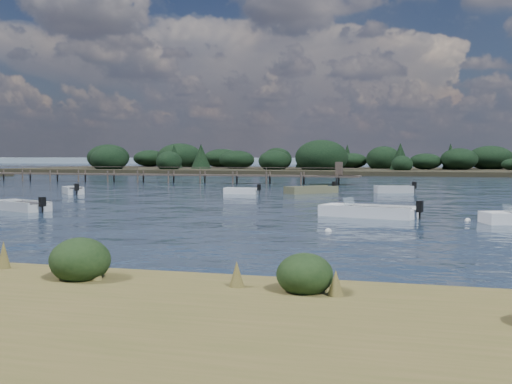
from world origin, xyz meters
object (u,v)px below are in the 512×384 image
(dinghy_extra_a, at_px, (311,191))
(dinghy_mid_grey, at_px, (21,208))
(dinghy_mid_white_a, at_px, (368,214))
(tender_far_white, at_px, (241,192))
(tender_far_grey_b, at_px, (394,191))
(tender_far_grey, at_px, (73,192))
(jetty, at_px, (140,175))

(dinghy_extra_a, bearing_deg, dinghy_mid_grey, -121.66)
(dinghy_mid_white_a, bearing_deg, tender_far_white, 125.53)
(tender_far_grey_b, distance_m, dinghy_mid_grey, 33.50)
(tender_far_grey, distance_m, tender_far_grey_b, 29.46)
(dinghy_mid_grey, height_order, dinghy_mid_white_a, dinghy_mid_white_a)
(dinghy_extra_a, xyz_separation_m, tender_far_white, (-5.84, -2.96, -0.02))
(dinghy_extra_a, relative_size, tender_far_grey_b, 1.25)
(tender_far_grey, relative_size, tender_far_white, 1.08)
(dinghy_extra_a, distance_m, tender_far_white, 6.55)
(dinghy_mid_grey, xyz_separation_m, tender_far_white, (8.39, 20.12, -0.00))
(tender_far_grey_b, relative_size, dinghy_mid_white_a, 0.66)
(tender_far_grey_b, xyz_separation_m, dinghy_mid_white_a, (0.08, -24.06, -0.01))
(dinghy_extra_a, relative_size, dinghy_mid_grey, 1.02)
(dinghy_extra_a, bearing_deg, jetty, 145.55)
(dinghy_extra_a, height_order, dinghy_mid_grey, dinghy_extra_a)
(tender_far_grey, height_order, tender_far_white, tender_far_grey)
(dinghy_mid_grey, bearing_deg, tender_far_grey_b, 50.04)
(tender_far_grey_b, bearing_deg, dinghy_mid_grey, -129.96)
(dinghy_mid_white_a, bearing_deg, jetty, 130.26)
(jetty, bearing_deg, tender_far_white, -45.99)
(tender_far_grey_b, height_order, tender_far_white, tender_far_grey_b)
(tender_far_grey, bearing_deg, dinghy_mid_grey, -68.58)
(dinghy_mid_grey, bearing_deg, tender_far_white, 67.37)
(tender_far_grey_b, xyz_separation_m, tender_far_white, (-13.13, -5.56, -0.03))
(tender_far_grey, xyz_separation_m, tender_far_white, (14.86, 3.62, -0.02))
(dinghy_extra_a, distance_m, jetty, 31.28)
(dinghy_extra_a, relative_size, jetty, 0.08)
(dinghy_mid_white_a, distance_m, tender_far_white, 22.74)
(dinghy_extra_a, xyz_separation_m, dinghy_mid_white_a, (7.37, -21.46, -0.00))
(dinghy_mid_white_a, xyz_separation_m, tender_far_white, (-13.21, 18.50, -0.01))
(tender_far_white, bearing_deg, dinghy_mid_white_a, -54.47)
(tender_far_grey_b, relative_size, tender_far_white, 1.18)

